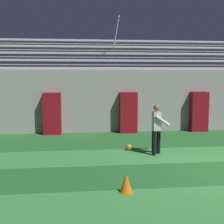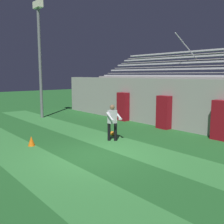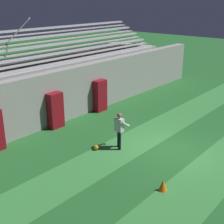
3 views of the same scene
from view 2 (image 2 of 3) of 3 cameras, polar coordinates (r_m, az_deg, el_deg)
ground_plane at (r=9.92m, az=-3.55°, el=-9.60°), size 80.00×80.00×0.00m
turf_stripe_mid at (r=8.92m, az=-14.66°, el=-11.90°), size 28.00×1.96×0.01m
turf_stripe_far at (r=11.05m, az=4.22°, el=-7.73°), size 28.00×1.96×0.01m
back_wall at (r=14.36m, az=17.84°, el=1.28°), size 24.00×0.60×2.80m
padding_pillar_gate_left at (r=14.95m, az=11.21°, el=-0.06°), size 0.79×0.44×1.85m
padding_pillar_gate_right at (r=13.12m, az=22.62°, el=-1.67°), size 0.79×0.44×1.85m
padding_pillar_far_left at (r=17.29m, az=2.40°, el=1.19°), size 0.79×0.44×1.85m
bleacher_stand at (r=16.37m, az=22.29°, el=2.23°), size 18.00×4.05×5.43m
floodlight_pole at (r=19.06m, az=-15.52°, el=13.80°), size 0.90×0.36×7.87m
goalkeeper at (r=11.93m, az=0.11°, el=-1.83°), size 0.58×0.59×1.67m
soccer_ball at (r=13.12m, az=0.04°, el=-4.67°), size 0.22×0.22×0.22m
traffic_cone at (r=11.75m, az=-17.14°, el=-6.06°), size 0.30×0.30×0.42m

